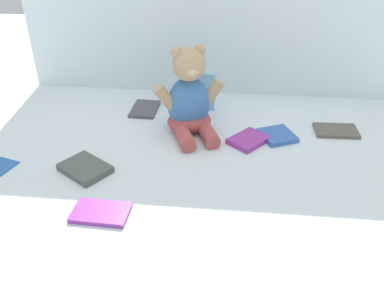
{
  "coord_description": "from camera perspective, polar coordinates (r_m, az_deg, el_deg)",
  "views": [
    {
      "loc": [
        0.08,
        -1.02,
        0.66
      ],
      "look_at": [
        -0.02,
        -0.1,
        0.1
      ],
      "focal_mm": 38.02,
      "sensor_mm": 36.0,
      "label": 1
    }
  ],
  "objects": [
    {
      "name": "ground_plane",
      "position": [
        1.22,
        1.23,
        -1.63
      ],
      "size": [
        3.2,
        3.2,
        0.0
      ],
      "primitive_type": "plane",
      "color": "silver"
    },
    {
      "name": "teddy_bear",
      "position": [
        1.31,
        -0.35,
        6.05
      ],
      "size": [
        0.23,
        0.24,
        0.28
      ],
      "rotation": [
        0.0,
        0.0,
        0.37
      ],
      "color": "#3F72B2",
      "rests_on": "ground_plane"
    },
    {
      "name": "book_case_0",
      "position": [
        1.03,
        -12.69,
        -9.36
      ],
      "size": [
        0.14,
        0.09,
        0.01
      ],
      "primitive_type": "cube",
      "rotation": [
        0.0,
        0.0,
        4.67
      ],
      "color": "purple",
      "rests_on": "ground_plane"
    },
    {
      "name": "book_case_1",
      "position": [
        1.3,
        7.93,
        0.57
      ],
      "size": [
        0.15,
        0.15,
        0.02
      ],
      "primitive_type": "cube",
      "rotation": [
        0.0,
        0.0,
        2.43
      ],
      "color": "#953594",
      "rests_on": "ground_plane"
    },
    {
      "name": "book_case_2",
      "position": [
        1.19,
        -14.76,
        -3.32
      ],
      "size": [
        0.17,
        0.16,
        0.02
      ],
      "primitive_type": "cube",
      "rotation": [
        0.0,
        0.0,
        4.12
      ],
      "color": "#4A524C",
      "rests_on": "ground_plane"
    },
    {
      "name": "book_case_3",
      "position": [
        1.34,
        11.89,
        1.18
      ],
      "size": [
        0.13,
        0.14,
        0.02
      ],
      "primitive_type": "cube",
      "rotation": [
        0.0,
        0.0,
        0.43
      ],
      "color": "#385FB0",
      "rests_on": "ground_plane"
    },
    {
      "name": "book_case_4",
      "position": [
        1.49,
        -6.63,
        4.91
      ],
      "size": [
        0.09,
        0.14,
        0.01
      ],
      "primitive_type": "cube",
      "rotation": [
        0.0,
        0.0,
        3.12
      ],
      "color": "#4B4853",
      "rests_on": "ground_plane"
    },
    {
      "name": "book_case_6",
      "position": [
        1.46,
        1.58,
        7.3
      ],
      "size": [
        0.08,
        0.02,
        0.14
      ],
      "primitive_type": "cube",
      "rotation": [
        -0.04,
        0.0,
        0.04
      ],
      "color": "#7FC1E0",
      "rests_on": "ground_plane"
    },
    {
      "name": "book_case_7",
      "position": [
        1.42,
        19.55,
        1.77
      ],
      "size": [
        0.14,
        0.09,
        0.01
      ],
      "primitive_type": "cube",
      "rotation": [
        0.0,
        0.0,
        4.74
      ],
      "color": "#565146",
      "rests_on": "ground_plane"
    }
  ]
}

